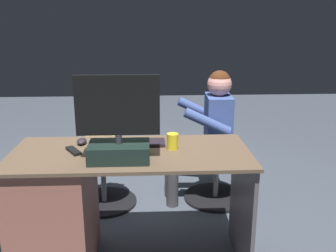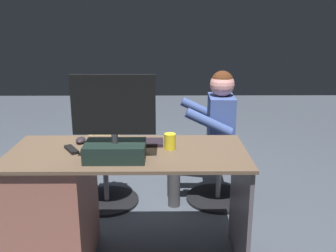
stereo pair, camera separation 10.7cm
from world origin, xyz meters
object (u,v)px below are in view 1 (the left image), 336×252
Objects in this scene: computer_mouse at (82,141)px; teddy_bear at (101,133)px; desk at (70,207)px; person at (208,126)px; tv_remote at (73,151)px; visitor_chair at (216,172)px; keyboard at (132,143)px; monitor at (119,135)px; office_chair_teddy at (103,177)px; cup at (173,141)px.

teddy_bear is (-0.04, -0.66, -0.15)m from computer_mouse.
person reaches higher than desk.
desk is 9.47× the size of tv_remote.
visitor_chair is (-1.06, -0.85, -0.15)m from desk.
teddy_bear is 0.35× the size of person.
desk is 3.38× the size of keyboard.
monitor is 1.17m from office_chair_teddy.
computer_mouse is at bearing 86.71° from office_chair_teddy.
person reaches higher than computer_mouse.
monitor is 4.96× the size of cup.
person reaches higher than tv_remote.
office_chair_teddy is at bearing 2.36° from person.
cup is at bearing 159.07° from keyboard.
monitor is at bearing 53.16° from visitor_chair.
keyboard is at bearing 169.12° from tv_remote.
monitor reaches higher than person.
monitor is at bearing 56.46° from person.
monitor is at bearing 77.57° from keyboard.
computer_mouse is 0.25× the size of teddy_bear.
teddy_bear reaches higher than office_chair_teddy.
teddy_bear reaches higher than computer_mouse.
teddy_bear is (0.53, -0.78, -0.18)m from cup.
person reaches higher than office_chair_teddy.
monitor reaches higher than teddy_bear.
computer_mouse is at bearing -12.01° from cup.
keyboard is (-0.38, -0.13, 0.36)m from desk.
computer_mouse is 0.18× the size of visitor_chair.
tv_remote reaches higher than visitor_chair.
monitor is 1.38m from visitor_chair.
office_chair_teddy is at bearing -67.72° from keyboard.
monitor is 0.88× the size of office_chair_teddy.
desk is 3.69× the size of teddy_bear.
monitor reaches higher than cup.
office_chair_teddy is (0.28, -0.67, -0.52)m from keyboard.
visitor_chair is at bearing -141.38° from desk.
visitor_chair is at bearing -177.64° from office_chair_teddy.
visitor_chair is (-0.95, -0.03, -0.37)m from teddy_bear.
cup reaches higher than computer_mouse.
computer_mouse is 1.00× the size of cup.
visitor_chair is (-0.73, -0.98, -0.65)m from monitor.
office_chair_teddy is (0.22, -0.94, -0.66)m from monitor.
monitor reaches higher than office_chair_teddy.
desk is 0.86m from teddy_bear.
computer_mouse reaches higher than tv_remote.
keyboard is 0.93m from person.
monitor is at bearing 102.94° from teddy_bear.
teddy_bear is 1.02m from visitor_chair.
office_chair_teddy is at bearing -93.29° from computer_mouse.
tv_remote reaches higher than office_chair_teddy.
computer_mouse reaches higher than visitor_chair.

